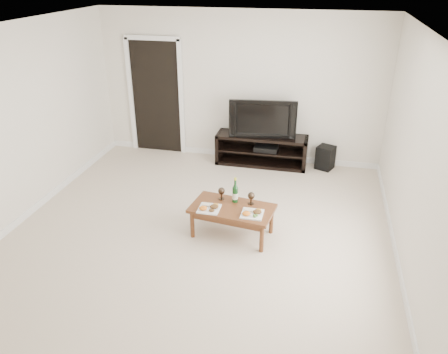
% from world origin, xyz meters
% --- Properties ---
extents(floor, '(5.50, 5.50, 0.00)m').
position_xyz_m(floor, '(0.00, 0.00, 0.00)').
color(floor, beige).
rests_on(floor, ground).
extents(back_wall, '(5.00, 0.04, 2.60)m').
position_xyz_m(back_wall, '(0.00, 2.77, 1.30)').
color(back_wall, white).
rests_on(back_wall, ground).
extents(ceiling, '(5.00, 5.50, 0.04)m').
position_xyz_m(ceiling, '(0.00, 0.00, 2.62)').
color(ceiling, white).
rests_on(ceiling, back_wall).
extents(doorway, '(0.90, 0.02, 2.05)m').
position_xyz_m(doorway, '(-1.55, 2.73, 1.02)').
color(doorway, black).
rests_on(doorway, ground).
extents(media_console, '(1.59, 0.45, 0.55)m').
position_xyz_m(media_console, '(0.47, 2.50, 0.28)').
color(media_console, black).
rests_on(media_console, ground).
extents(television, '(1.15, 0.29, 0.66)m').
position_xyz_m(television, '(0.47, 2.50, 0.88)').
color(television, black).
rests_on(television, media_console).
extents(av_receiver, '(0.41, 0.31, 0.08)m').
position_xyz_m(av_receiver, '(0.55, 2.48, 0.33)').
color(av_receiver, black).
rests_on(av_receiver, media_console).
extents(subwoofer, '(0.36, 0.36, 0.41)m').
position_xyz_m(subwoofer, '(1.58, 2.57, 0.21)').
color(subwoofer, black).
rests_on(subwoofer, ground).
extents(coffee_table, '(1.13, 0.71, 0.42)m').
position_xyz_m(coffee_table, '(0.43, 0.15, 0.21)').
color(coffee_table, brown).
rests_on(coffee_table, ground).
extents(plate_left, '(0.27, 0.27, 0.07)m').
position_xyz_m(plate_left, '(0.16, 0.03, 0.45)').
color(plate_left, white).
rests_on(plate_left, coffee_table).
extents(plate_right, '(0.27, 0.27, 0.07)m').
position_xyz_m(plate_right, '(0.72, 0.02, 0.45)').
color(plate_right, white).
rests_on(plate_right, coffee_table).
extents(wine_bottle, '(0.07, 0.07, 0.35)m').
position_xyz_m(wine_bottle, '(0.44, 0.30, 0.59)').
color(wine_bottle, '#0E3613').
rests_on(wine_bottle, coffee_table).
extents(goblet_left, '(0.09, 0.09, 0.17)m').
position_xyz_m(goblet_left, '(0.25, 0.33, 0.51)').
color(goblet_left, '#33261C').
rests_on(goblet_left, coffee_table).
extents(goblet_right, '(0.09, 0.09, 0.17)m').
position_xyz_m(goblet_right, '(0.65, 0.29, 0.51)').
color(goblet_right, '#33261C').
rests_on(goblet_right, coffee_table).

